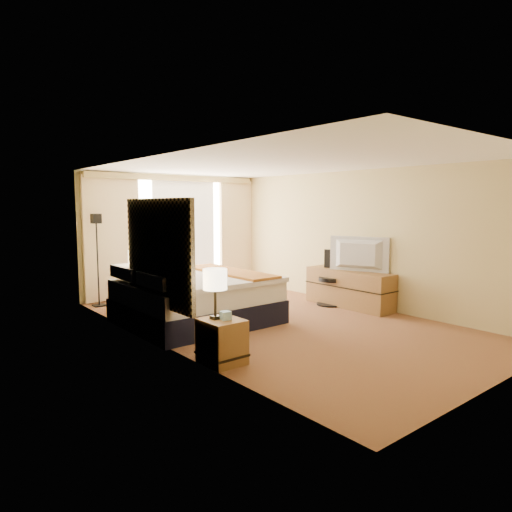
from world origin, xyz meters
TOP-DOWN VIEW (x-y plane):
  - floor at (0.00, 0.00)m, footprint 4.20×7.00m
  - ceiling at (0.00, 0.00)m, footprint 4.20×7.00m
  - wall_back at (0.00, 3.50)m, footprint 4.20×0.02m
  - wall_front at (0.00, -3.50)m, footprint 4.20×0.02m
  - wall_left at (-2.10, 0.00)m, footprint 0.02×7.00m
  - wall_right at (2.10, 0.00)m, footprint 0.02×7.00m
  - headboard at (-2.06, 0.20)m, footprint 0.06×1.85m
  - nightstand_left at (-1.87, -1.05)m, footprint 0.45×0.52m
  - nightstand_right at (-1.87, 1.45)m, footprint 0.45×0.52m
  - media_dresser at (1.83, 0.00)m, footprint 0.50×1.80m
  - window at (0.25, 3.47)m, footprint 2.30×0.02m
  - curtains at (-0.00, 3.39)m, footprint 4.12×0.19m
  - bed at (-1.06, 0.85)m, footprint 2.27×2.08m
  - loveseat at (-0.94, 2.49)m, footprint 1.41×1.01m
  - floor_lamp at (-1.87, 3.07)m, footprint 0.22×0.22m
  - desk_chair at (1.71, 0.34)m, footprint 0.53×0.52m
  - lamp_left at (-1.92, -0.99)m, footprint 0.29×0.29m
  - lamp_right at (-1.82, 1.38)m, footprint 0.31×0.31m
  - tissue_box at (-1.84, -1.10)m, footprint 0.13×0.13m
  - telephone at (-1.74, 1.35)m, footprint 0.22×0.19m
  - television at (1.78, -0.21)m, footprint 0.52×1.12m

SIDE VIEW (x-z plane):
  - floor at x=0.00m, z-range -0.01..0.01m
  - loveseat at x=-0.94m, z-range -0.14..0.66m
  - nightstand_left at x=-1.87m, z-range 0.00..0.55m
  - nightstand_right at x=-1.87m, z-range 0.00..0.55m
  - media_dresser at x=1.83m, z-range 0.00..0.70m
  - bed at x=-1.06m, z-range -0.15..0.96m
  - desk_chair at x=1.71m, z-range -0.06..1.01m
  - telephone at x=-1.74m, z-range 0.55..0.62m
  - tissue_box at x=-1.84m, z-range 0.55..0.65m
  - television at x=1.78m, z-range 0.70..1.35m
  - lamp_left at x=-1.92m, z-range 0.72..1.34m
  - lamp_right at x=-1.82m, z-range 0.73..1.38m
  - floor_lamp at x=-1.87m, z-range 0.37..2.14m
  - headboard at x=-2.06m, z-range 0.53..2.03m
  - wall_back at x=0.00m, z-range 0.00..2.60m
  - wall_front at x=0.00m, z-range 0.00..2.60m
  - wall_left at x=-2.10m, z-range 0.00..2.60m
  - wall_right at x=2.10m, z-range 0.00..2.60m
  - window at x=0.25m, z-range 0.17..2.47m
  - curtains at x=0.00m, z-range 0.13..2.69m
  - ceiling at x=0.00m, z-range 2.59..2.61m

